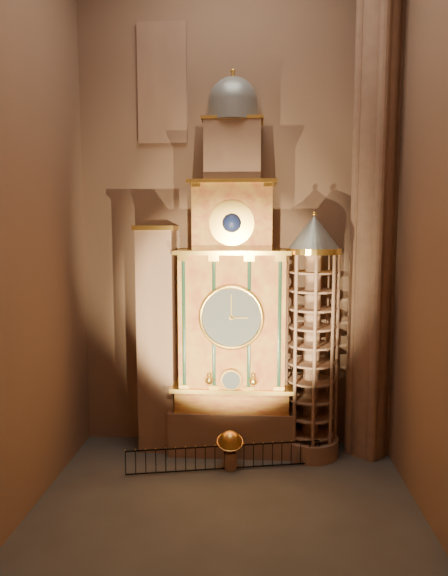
# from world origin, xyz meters

# --- Properties ---
(floor) EXTENTS (14.00, 14.00, 0.00)m
(floor) POSITION_xyz_m (0.00, 0.00, 0.00)
(floor) COLOR #383330
(floor) RESTS_ON ground
(wall_back) EXTENTS (22.00, 0.00, 22.00)m
(wall_back) POSITION_xyz_m (0.00, 6.00, 11.00)
(wall_back) COLOR brown
(wall_back) RESTS_ON floor
(wall_left) EXTENTS (0.00, 22.00, 22.00)m
(wall_left) POSITION_xyz_m (-7.00, 0.00, 11.00)
(wall_left) COLOR brown
(wall_left) RESTS_ON floor
(wall_right) EXTENTS (0.00, 22.00, 22.00)m
(wall_right) POSITION_xyz_m (7.00, 0.00, 11.00)
(wall_right) COLOR brown
(wall_right) RESTS_ON floor
(astronomical_clock) EXTENTS (5.60, 2.41, 16.70)m
(astronomical_clock) POSITION_xyz_m (0.00, 4.96, 6.68)
(astronomical_clock) COLOR #8C634C
(astronomical_clock) RESTS_ON floor
(portrait_tower) EXTENTS (1.80, 1.60, 10.20)m
(portrait_tower) POSITION_xyz_m (-3.40, 4.98, 5.15)
(portrait_tower) COLOR #8C634C
(portrait_tower) RESTS_ON floor
(stair_turret) EXTENTS (2.50, 2.50, 10.80)m
(stair_turret) POSITION_xyz_m (3.50, 4.70, 5.27)
(stair_turret) COLOR #8C634C
(stair_turret) RESTS_ON floor
(gothic_pier) EXTENTS (2.04, 2.04, 22.00)m
(gothic_pier) POSITION_xyz_m (6.10, 5.00, 11.00)
(gothic_pier) COLOR #8C634C
(gothic_pier) RESTS_ON floor
(stained_glass_window) EXTENTS (2.20, 0.14, 5.20)m
(stained_glass_window) POSITION_xyz_m (-3.20, 5.92, 16.50)
(stained_glass_window) COLOR navy
(stained_glass_window) RESTS_ON wall_back
(celestial_globe) EXTENTS (1.26, 1.20, 1.64)m
(celestial_globe) POSITION_xyz_m (-0.01, 3.06, 0.98)
(celestial_globe) COLOR #8C634C
(celestial_globe) RESTS_ON floor
(iron_railing) EXTENTS (8.01, 1.63, 1.04)m
(iron_railing) POSITION_xyz_m (-0.22, 2.85, 0.56)
(iron_railing) COLOR black
(iron_railing) RESTS_ON floor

